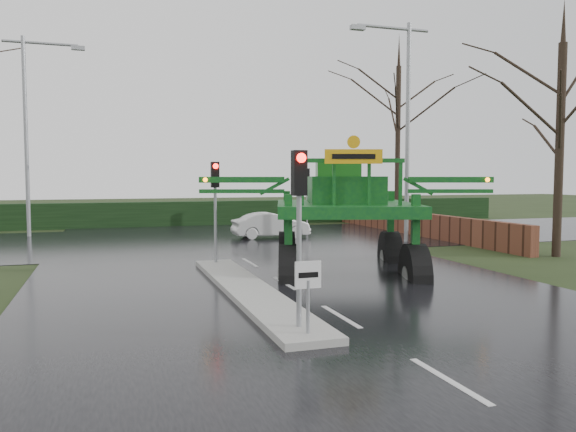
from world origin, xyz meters
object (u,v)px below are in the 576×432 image
object	(u,v)px
traffic_signal_near	(299,200)
traffic_signal_far	(307,184)
keep_left_sign	(308,285)
traffic_signal_mid	(215,190)
white_sedan	(271,238)
crop_sprayer	(288,195)
street_light_left_far	(32,118)
street_light_right	(402,112)

from	to	relation	value
traffic_signal_near	traffic_signal_far	size ratio (longest dim) A/B	1.00
keep_left_sign	traffic_signal_far	bearing A→B (deg)	70.07
keep_left_sign	traffic_signal_mid	bearing A→B (deg)	90.00
keep_left_sign	traffic_signal_mid	distance (m)	9.12
white_sedan	traffic_signal_near	bearing A→B (deg)	164.15
traffic_signal_far	crop_sprayer	bearing A→B (deg)	68.03
keep_left_sign	crop_sprayer	size ratio (longest dim) A/B	0.15
street_light_left_far	traffic_signal_mid	bearing A→B (deg)	-61.14
traffic_signal_far	white_sedan	xyz separation A→B (m)	(-3.52, -4.44, -2.59)
traffic_signal_far	street_light_left_far	xyz separation A→B (m)	(-14.69, -0.01, 3.40)
traffic_signal_mid	white_sedan	distance (m)	9.50
traffic_signal_near	traffic_signal_mid	xyz separation A→B (m)	(0.00, 8.50, 0.00)
traffic_signal_far	white_sedan	size ratio (longest dim) A/B	0.93
traffic_signal_mid	white_sedan	bearing A→B (deg)	62.08
traffic_signal_near	keep_left_sign	bearing A→B (deg)	-90.00
traffic_signal_near	traffic_signal_far	xyz separation A→B (m)	(7.80, 21.02, 0.00)
street_light_right	street_light_left_far	distance (m)	18.24
traffic_signal_near	white_sedan	world-z (taller)	traffic_signal_near
traffic_signal_mid	street_light_left_far	bearing A→B (deg)	118.86
traffic_signal_near	street_light_right	world-z (taller)	street_light_right
street_light_right	white_sedan	world-z (taller)	street_light_right
traffic_signal_mid	street_light_left_far	distance (m)	14.68
traffic_signal_mid	traffic_signal_near	bearing A→B (deg)	-90.00
street_light_right	crop_sprayer	world-z (taller)	street_light_right
street_light_left_far	keep_left_sign	bearing A→B (deg)	-72.22
street_light_right	white_sedan	bearing A→B (deg)	145.61
crop_sprayer	white_sedan	size ratio (longest dim) A/B	2.40
traffic_signal_far	white_sedan	bearing A→B (deg)	51.59
traffic_signal_mid	street_light_left_far	size ratio (longest dim) A/B	0.35
street_light_left_far	white_sedan	size ratio (longest dim) A/B	2.65
traffic_signal_mid	traffic_signal_far	bearing A→B (deg)	58.07
street_light_left_far	traffic_signal_near	bearing A→B (deg)	-71.83
keep_left_sign	crop_sprayer	world-z (taller)	crop_sprayer
street_light_left_far	crop_sprayer	bearing A→B (deg)	-60.20
keep_left_sign	crop_sprayer	bearing A→B (deg)	75.02
white_sedan	street_light_right	bearing A→B (deg)	-125.76
street_light_right	traffic_signal_mid	bearing A→B (deg)	-154.60
traffic_signal_near	white_sedan	bearing A→B (deg)	75.52
keep_left_sign	white_sedan	distance (m)	17.63
traffic_signal_near	traffic_signal_far	bearing A→B (deg)	69.64
crop_sprayer	street_light_right	bearing A→B (deg)	59.46
traffic_signal_mid	traffic_signal_far	world-z (taller)	same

